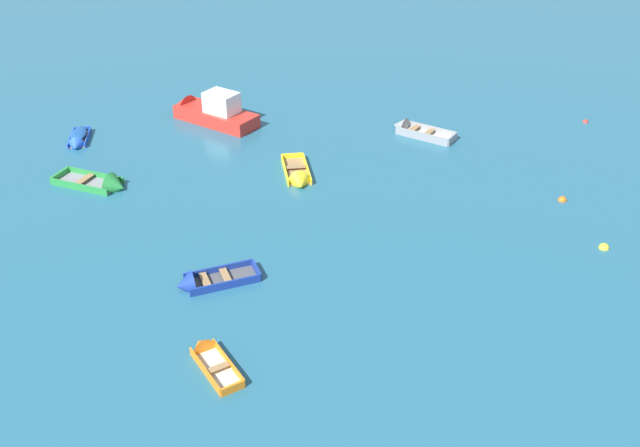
{
  "coord_description": "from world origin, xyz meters",
  "views": [
    {
      "loc": [
        4.47,
        -8.78,
        17.48
      ],
      "look_at": [
        0.0,
        19.55,
        0.15
      ],
      "focal_mm": 40.82,
      "sensor_mm": 36.0,
      "label": 1
    }
  ],
  "objects_px": {
    "mooring_buoy_far_field": "(585,122)",
    "mooring_buoy_central": "(604,248)",
    "mooring_buoy_between_boats_right": "(562,200)",
    "motor_launch_red_outer_left": "(211,111)",
    "rowboat_grey_far_right": "(412,130)",
    "rowboat_deep_blue_near_left": "(200,283)",
    "rowboat_orange_back_row_center": "(208,355)",
    "rowboat_yellow_center": "(299,178)",
    "rowboat_green_back_row_left": "(106,185)",
    "rowboat_blue_far_back": "(78,140)"
  },
  "relations": [
    {
      "from": "rowboat_yellow_center",
      "to": "rowboat_orange_back_row_center",
      "type": "distance_m",
      "value": 13.81
    },
    {
      "from": "rowboat_grey_far_right",
      "to": "rowboat_green_back_row_left",
      "type": "bearing_deg",
      "value": -148.33
    },
    {
      "from": "motor_launch_red_outer_left",
      "to": "mooring_buoy_far_field",
      "type": "height_order",
      "value": "motor_launch_red_outer_left"
    },
    {
      "from": "rowboat_grey_far_right",
      "to": "rowboat_yellow_center",
      "type": "bearing_deg",
      "value": -128.06
    },
    {
      "from": "rowboat_green_back_row_left",
      "to": "rowboat_blue_far_back",
      "type": "height_order",
      "value": "rowboat_green_back_row_left"
    },
    {
      "from": "rowboat_grey_far_right",
      "to": "mooring_buoy_between_boats_right",
      "type": "distance_m",
      "value": 10.38
    },
    {
      "from": "rowboat_grey_far_right",
      "to": "rowboat_blue_far_back",
      "type": "distance_m",
      "value": 19.18
    },
    {
      "from": "motor_launch_red_outer_left",
      "to": "rowboat_grey_far_right",
      "type": "xyz_separation_m",
      "value": [
        12.1,
        0.08,
        -0.44
      ]
    },
    {
      "from": "rowboat_grey_far_right",
      "to": "mooring_buoy_central",
      "type": "distance_m",
      "value": 14.27
    },
    {
      "from": "rowboat_yellow_center",
      "to": "rowboat_deep_blue_near_left",
      "type": "distance_m",
      "value": 9.89
    },
    {
      "from": "motor_launch_red_outer_left",
      "to": "rowboat_green_back_row_left",
      "type": "distance_m",
      "value": 9.57
    },
    {
      "from": "mooring_buoy_central",
      "to": "rowboat_deep_blue_near_left",
      "type": "bearing_deg",
      "value": -161.82
    },
    {
      "from": "rowboat_yellow_center",
      "to": "mooring_buoy_between_boats_right",
      "type": "height_order",
      "value": "rowboat_yellow_center"
    },
    {
      "from": "rowboat_orange_back_row_center",
      "to": "mooring_buoy_between_boats_right",
      "type": "relative_size",
      "value": 6.48
    },
    {
      "from": "rowboat_deep_blue_near_left",
      "to": "mooring_buoy_between_boats_right",
      "type": "height_order",
      "value": "rowboat_deep_blue_near_left"
    },
    {
      "from": "rowboat_green_back_row_left",
      "to": "rowboat_yellow_center",
      "type": "bearing_deg",
      "value": 13.34
    },
    {
      "from": "mooring_buoy_between_boats_right",
      "to": "rowboat_grey_far_right",
      "type": "bearing_deg",
      "value": 138.09
    },
    {
      "from": "rowboat_blue_far_back",
      "to": "rowboat_orange_back_row_center",
      "type": "bearing_deg",
      "value": -52.7
    },
    {
      "from": "rowboat_grey_far_right",
      "to": "rowboat_green_back_row_left",
      "type": "xyz_separation_m",
      "value": [
        -14.93,
        -9.21,
        -0.04
      ]
    },
    {
      "from": "motor_launch_red_outer_left",
      "to": "rowboat_orange_back_row_center",
      "type": "bearing_deg",
      "value": -74.03
    },
    {
      "from": "rowboat_yellow_center",
      "to": "rowboat_green_back_row_left",
      "type": "height_order",
      "value": "rowboat_green_back_row_left"
    },
    {
      "from": "rowboat_blue_far_back",
      "to": "mooring_buoy_between_boats_right",
      "type": "height_order",
      "value": "rowboat_blue_far_back"
    },
    {
      "from": "rowboat_grey_far_right",
      "to": "rowboat_deep_blue_near_left",
      "type": "xyz_separation_m",
      "value": [
        -7.75,
        -16.58,
        -0.04
      ]
    },
    {
      "from": "rowboat_green_back_row_left",
      "to": "mooring_buoy_between_boats_right",
      "type": "bearing_deg",
      "value": 5.74
    },
    {
      "from": "rowboat_grey_far_right",
      "to": "mooring_buoy_central",
      "type": "height_order",
      "value": "rowboat_grey_far_right"
    },
    {
      "from": "rowboat_deep_blue_near_left",
      "to": "rowboat_blue_far_back",
      "type": "bearing_deg",
      "value": 131.78
    },
    {
      "from": "motor_launch_red_outer_left",
      "to": "mooring_buoy_central",
      "type": "xyz_separation_m",
      "value": [
        21.09,
        -11.0,
        -0.64
      ]
    },
    {
      "from": "motor_launch_red_outer_left",
      "to": "mooring_buoy_far_field",
      "type": "xyz_separation_m",
      "value": [
        22.44,
        3.35,
        -0.64
      ]
    },
    {
      "from": "mooring_buoy_between_boats_right",
      "to": "motor_launch_red_outer_left",
      "type": "bearing_deg",
      "value": 160.92
    },
    {
      "from": "rowboat_orange_back_row_center",
      "to": "rowboat_grey_far_right",
      "type": "bearing_deg",
      "value": 73.4
    },
    {
      "from": "motor_launch_red_outer_left",
      "to": "mooring_buoy_central",
      "type": "relative_size",
      "value": 13.4
    },
    {
      "from": "rowboat_grey_far_right",
      "to": "rowboat_orange_back_row_center",
      "type": "bearing_deg",
      "value": -106.6
    },
    {
      "from": "mooring_buoy_central",
      "to": "mooring_buoy_between_boats_right",
      "type": "bearing_deg",
      "value": 107.0
    },
    {
      "from": "rowboat_green_back_row_left",
      "to": "mooring_buoy_far_field",
      "type": "distance_m",
      "value": 28.18
    },
    {
      "from": "rowboat_yellow_center",
      "to": "rowboat_grey_far_right",
      "type": "xyz_separation_m",
      "value": [
        5.45,
        6.96,
        0.05
      ]
    },
    {
      "from": "rowboat_grey_far_right",
      "to": "mooring_buoy_far_field",
      "type": "xyz_separation_m",
      "value": [
        10.34,
        3.28,
        -0.21
      ]
    },
    {
      "from": "rowboat_orange_back_row_center",
      "to": "rowboat_green_back_row_left",
      "type": "xyz_separation_m",
      "value": [
        -8.74,
        11.54,
        0.02
      ]
    },
    {
      "from": "rowboat_deep_blue_near_left",
      "to": "rowboat_green_back_row_left",
      "type": "relative_size",
      "value": 0.84
    },
    {
      "from": "rowboat_yellow_center",
      "to": "rowboat_grey_far_right",
      "type": "bearing_deg",
      "value": 51.94
    },
    {
      "from": "mooring_buoy_far_field",
      "to": "mooring_buoy_central",
      "type": "height_order",
      "value": "mooring_buoy_central"
    },
    {
      "from": "mooring_buoy_far_field",
      "to": "rowboat_green_back_row_left",
      "type": "bearing_deg",
      "value": -153.71
    },
    {
      "from": "motor_launch_red_outer_left",
      "to": "mooring_buoy_between_boats_right",
      "type": "xyz_separation_m",
      "value": [
        19.82,
        -6.86,
        -0.64
      ]
    },
    {
      "from": "rowboat_yellow_center",
      "to": "rowboat_blue_far_back",
      "type": "relative_size",
      "value": 1.31
    },
    {
      "from": "motor_launch_red_outer_left",
      "to": "rowboat_green_back_row_left",
      "type": "xyz_separation_m",
      "value": [
        -2.83,
        -9.13,
        -0.47
      ]
    },
    {
      "from": "mooring_buoy_far_field",
      "to": "mooring_buoy_central",
      "type": "relative_size",
      "value": 0.74
    },
    {
      "from": "rowboat_blue_far_back",
      "to": "mooring_buoy_between_boats_right",
      "type": "xyz_separation_m",
      "value": [
        26.4,
        -2.59,
        -0.22
      ]
    },
    {
      "from": "rowboat_yellow_center",
      "to": "rowboat_blue_far_back",
      "type": "xyz_separation_m",
      "value": [
        -13.23,
        2.62,
        0.07
      ]
    },
    {
      "from": "motor_launch_red_outer_left",
      "to": "rowboat_grey_far_right",
      "type": "distance_m",
      "value": 12.11
    },
    {
      "from": "rowboat_orange_back_row_center",
      "to": "rowboat_blue_far_back",
      "type": "bearing_deg",
      "value": 127.3
    },
    {
      "from": "rowboat_grey_far_right",
      "to": "rowboat_orange_back_row_center",
      "type": "xyz_separation_m",
      "value": [
        -6.18,
        -20.75,
        -0.06
      ]
    }
  ]
}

